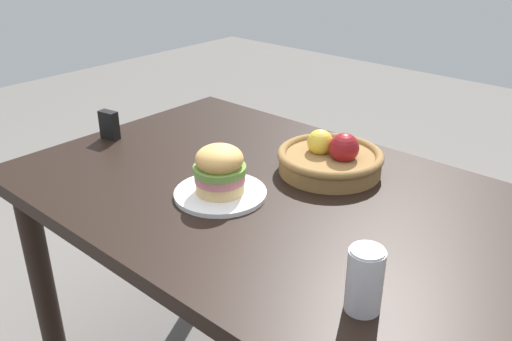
% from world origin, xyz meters
% --- Properties ---
extents(dining_table, '(1.40, 0.90, 0.75)m').
position_xyz_m(dining_table, '(0.00, 0.00, 0.65)').
color(dining_table, black).
rests_on(dining_table, ground_plane).
extents(plate, '(0.23, 0.23, 0.01)m').
position_xyz_m(plate, '(-0.09, -0.11, 0.76)').
color(plate, white).
rests_on(plate, dining_table).
extents(sandwich, '(0.13, 0.13, 0.12)m').
position_xyz_m(sandwich, '(-0.09, -0.11, 0.82)').
color(sandwich, '#E5BC75').
rests_on(sandwich, plate).
extents(soda_can, '(0.07, 0.07, 0.13)m').
position_xyz_m(soda_can, '(0.41, -0.25, 0.81)').
color(soda_can, silver).
rests_on(soda_can, dining_table).
extents(fruit_basket, '(0.29, 0.29, 0.12)m').
position_xyz_m(fruit_basket, '(0.04, 0.19, 0.79)').
color(fruit_basket, olive).
rests_on(fruit_basket, dining_table).
extents(napkin_holder, '(0.06, 0.04, 0.09)m').
position_xyz_m(napkin_holder, '(-0.62, -0.06, 0.80)').
color(napkin_holder, black).
rests_on(napkin_holder, dining_table).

